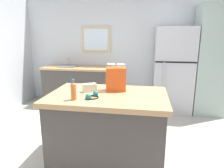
{
  "coord_description": "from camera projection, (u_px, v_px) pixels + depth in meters",
  "views": [
    {
      "loc": [
        0.28,
        -2.27,
        1.59
      ],
      "look_at": [
        -0.16,
        0.29,
        0.96
      ],
      "focal_mm": 32.59,
      "sensor_mm": 36.0,
      "label": 1
    }
  ],
  "objects": [
    {
      "name": "ground",
      "position": [
        120.0,
        163.0,
        2.6
      ],
      "size": [
        6.25,
        6.25,
        0.0
      ],
      "primitive_type": "plane",
      "color": "#ADA89E"
    },
    {
      "name": "back_wall",
      "position": [
        134.0,
        49.0,
        4.68
      ],
      "size": [
        5.21,
        0.13,
        2.53
      ],
      "color": "silver",
      "rests_on": "ground"
    },
    {
      "name": "kitchen_island",
      "position": [
        108.0,
        129.0,
        2.51
      ],
      "size": [
        1.39,
        0.91,
        0.91
      ],
      "color": "#423D38",
      "rests_on": "ground"
    },
    {
      "name": "refrigerator",
      "position": [
        173.0,
        70.0,
        4.23
      ],
      "size": [
        0.78,
        0.73,
        1.75
      ],
      "color": "#B7B7BC",
      "rests_on": "ground"
    },
    {
      "name": "tall_cabinet",
      "position": [
        210.0,
        61.0,
        4.07
      ],
      "size": [
        0.59,
        0.65,
        2.17
      ],
      "color": "#9EB2A8",
      "rests_on": "ground"
    },
    {
      "name": "sink_counter",
      "position": [
        77.0,
        85.0,
        4.7
      ],
      "size": [
        1.48,
        0.67,
        1.07
      ],
      "color": "#423D38",
      "rests_on": "ground"
    },
    {
      "name": "shopping_bag",
      "position": [
        116.0,
        79.0,
        2.52
      ],
      "size": [
        0.26,
        0.2,
        0.34
      ],
      "color": "#DB511E",
      "rests_on": "kitchen_island"
    },
    {
      "name": "small_box",
      "position": [
        89.0,
        88.0,
        2.49
      ],
      "size": [
        0.18,
        0.16,
        0.1
      ],
      "primitive_type": "cube",
      "rotation": [
        0.0,
        0.0,
        0.52
      ],
      "color": "beige",
      "rests_on": "kitchen_island"
    },
    {
      "name": "bottle",
      "position": [
        73.0,
        91.0,
        2.17
      ],
      "size": [
        0.06,
        0.06,
        0.23
      ],
      "color": "#C66633",
      "rests_on": "kitchen_island"
    },
    {
      "name": "ear_defenders",
      "position": [
        92.0,
        96.0,
        2.25
      ],
      "size": [
        0.19,
        0.19,
        0.06
      ],
      "color": "black",
      "rests_on": "kitchen_island"
    }
  ]
}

